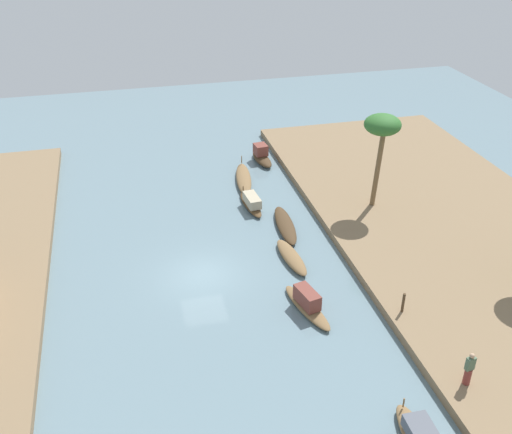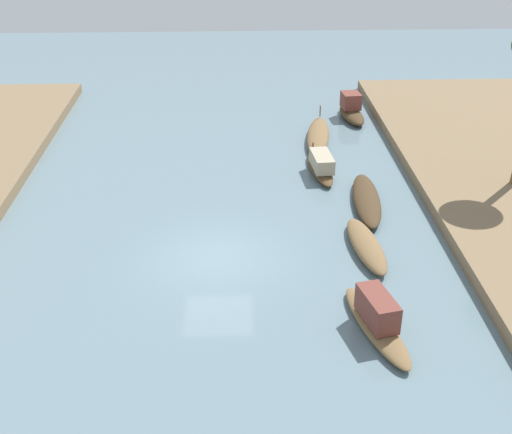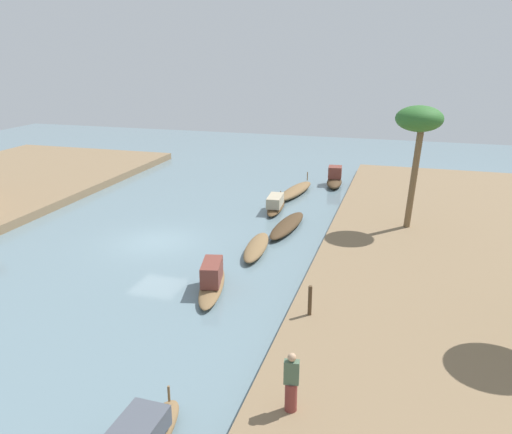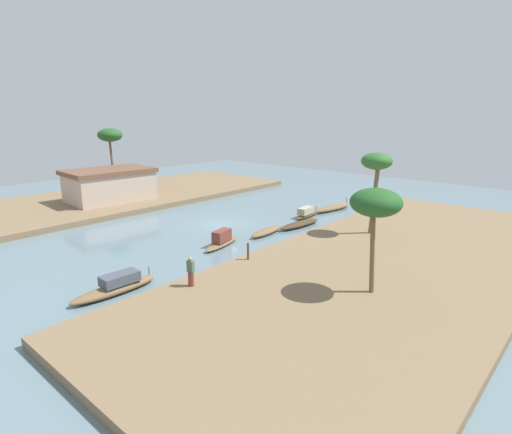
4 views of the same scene
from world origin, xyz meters
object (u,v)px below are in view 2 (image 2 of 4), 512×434
Objects in this scene: sampan_with_tall_canopy at (377,318)px; sampan_open_hull at (321,165)px; sampan_midstream at (366,245)px; sampan_foreground at (367,200)px; sampan_upstream_small at (318,136)px; sampan_downstream_large at (351,110)px.

sampan_open_hull is at bearing -12.12° from sampan_with_tall_canopy.
sampan_open_hull is (6.81, 0.78, 0.15)m from sampan_midstream.
sampan_foreground is (-3.17, -1.48, -0.16)m from sampan_open_hull.
sampan_upstream_small reaches higher than sampan_foreground.
sampan_open_hull is 0.73× the size of sampan_upstream_small.
sampan_midstream is at bearing -168.71° from sampan_upstream_small.
sampan_midstream is 0.96× the size of sampan_with_tall_canopy.
sampan_with_tall_canopy reaches higher than sampan_midstream.
sampan_midstream is 14.08m from sampan_downstream_large.
sampan_midstream is at bearing 174.28° from sampan_foreground.
sampan_open_hull is 7.60m from sampan_downstream_large.
sampan_midstream is 4.61m from sampan_with_tall_canopy.
sampan_upstream_small is (3.96, -0.37, -0.13)m from sampan_open_hull.
sampan_downstream_large reaches higher than sampan_foreground.
sampan_open_hull is 1.16× the size of sampan_downstream_large.
sampan_downstream_large is at bearing -0.92° from sampan_foreground.
sampan_open_hull is at bearing 154.84° from sampan_downstream_large.
sampan_midstream is at bearing -177.97° from sampan_open_hull.
sampan_with_tall_canopy is at bearing -171.41° from sampan_upstream_small.
sampan_foreground is at bearing -159.56° from sampan_open_hull.
sampan_foreground is at bearing 168.51° from sampan_downstream_large.
sampan_with_tall_canopy is at bearing 167.99° from sampan_midstream.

